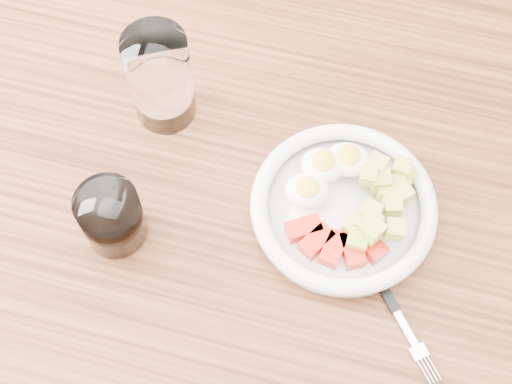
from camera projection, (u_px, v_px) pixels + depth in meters
ground at (259, 350)px, 1.61m from camera, size 4.00×4.00×0.00m
dining_table at (261, 240)px, 1.00m from camera, size 1.50×0.90×0.77m
bowl at (344, 205)px, 0.89m from camera, size 0.23×0.23×0.06m
fork at (389, 298)px, 0.86m from camera, size 0.12×0.14×0.01m
water_glass at (160, 79)px, 0.91m from camera, size 0.08×0.08×0.15m
coffee_glass at (112, 217)px, 0.86m from camera, size 0.08×0.08×0.09m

